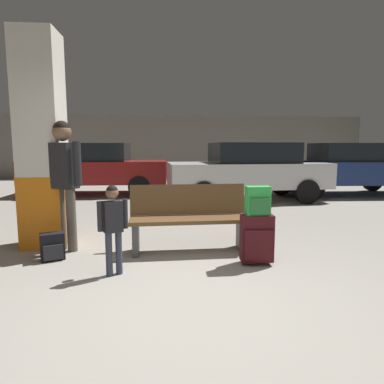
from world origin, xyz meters
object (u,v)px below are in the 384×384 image
at_px(parked_car_side, 348,167).
at_px(parked_car_near, 248,170).
at_px(backpack_bright, 258,201).
at_px(adult, 64,172).
at_px(suitcase, 257,238).
at_px(child, 113,220).
at_px(bench, 189,218).
at_px(backpack_dark_floor, 53,247).
at_px(parked_car_far, 96,167).
at_px(structural_pillar, 42,143).

bearing_deg(parked_car_side, parked_car_near, -166.03).
relative_size(backpack_bright, adult, 0.20).
bearing_deg(suitcase, child, -172.74).
xyz_separation_m(bench, adult, (-1.67, 0.13, 0.63)).
bearing_deg(child, backpack_dark_floor, 145.79).
relative_size(child, parked_car_near, 0.24).
xyz_separation_m(backpack_bright, parked_car_far, (-3.12, 6.45, 0.03)).
relative_size(suitcase, parked_car_side, 0.15).
height_order(parked_car_side, parked_car_near, same).
height_order(suitcase, adult, adult).
height_order(suitcase, parked_car_side, parked_car_side).
xyz_separation_m(backpack_dark_floor, parked_car_far, (-0.63, 6.09, 0.64)).
relative_size(backpack_bright, parked_car_side, 0.08).
bearing_deg(parked_car_far, structural_pillar, -86.39).
relative_size(suitcase, backpack_bright, 1.78).
bearing_deg(parked_car_near, parked_car_side, 13.97).
bearing_deg(backpack_bright, child, -172.76).
bearing_deg(adult, backpack_bright, -17.51).
xyz_separation_m(structural_pillar, parked_car_near, (3.89, 3.93, -0.66)).
relative_size(backpack_dark_floor, parked_car_side, 0.08).
relative_size(structural_pillar, bench, 1.82).
height_order(backpack_bright, adult, adult).
bearing_deg(parked_car_near, backpack_dark_floor, -128.06).
relative_size(bench, suitcase, 2.68).
height_order(bench, adult, adult).
height_order(backpack_bright, backpack_dark_floor, backpack_bright).
distance_m(backpack_dark_floor, parked_car_side, 8.68).
bearing_deg(adult, parked_car_far, 96.95).
relative_size(structural_pillar, adult, 1.69).
distance_m(child, backpack_dark_floor, 1.11).
relative_size(suitcase, child, 0.61).
bearing_deg(bench, suitcase, -39.92).
bearing_deg(child, parked_car_far, 102.41).
bearing_deg(structural_pillar, bench, -11.17).
bearing_deg(bench, adult, 175.57).
bearing_deg(parked_car_far, backpack_dark_floor, -84.11).
xyz_separation_m(bench, backpack_dark_floor, (-1.73, -0.28, -0.28)).
height_order(bench, parked_car_far, parked_car_far).
distance_m(structural_pillar, bench, 2.30).
height_order(adult, parked_car_side, adult).
bearing_deg(backpack_dark_floor, child, -34.21).
relative_size(adult, parked_car_side, 0.42).
xyz_separation_m(bench, suitcase, (0.76, -0.64, -0.12)).
bearing_deg(backpack_bright, parked_car_near, 77.38).
bearing_deg(child, backpack_bright, 7.24).
bearing_deg(child, adult, 128.34).
height_order(structural_pillar, backpack_bright, structural_pillar).
relative_size(suitcase, backpack_dark_floor, 1.78).
distance_m(bench, backpack_dark_floor, 1.78).
bearing_deg(structural_pillar, suitcase, -20.43).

